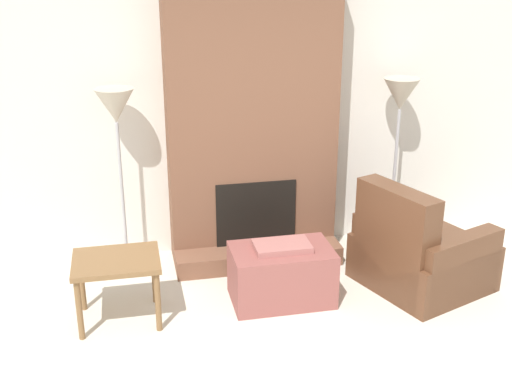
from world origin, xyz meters
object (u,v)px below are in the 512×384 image
Objects in this scene: side_table at (117,268)px; ottoman at (282,274)px; floor_lamp_left at (116,117)px; armchair at (417,255)px; floor_lamp_right at (400,105)px.

ottoman is at bearing 1.41° from side_table.
side_table reaches higher than ottoman.
floor_lamp_left reaches higher than side_table.
armchair is 1.35m from floor_lamp_right.
ottoman is 0.50× the size of floor_lamp_right.
floor_lamp_right reaches higher than armchair.
floor_lamp_left is at bearing -180.00° from floor_lamp_right.
armchair is 1.83× the size of side_table.
floor_lamp_right is (0.12, 0.81, 1.08)m from armchair.
ottoman is 1.15m from armchair.
side_table is 0.40× the size of floor_lamp_left.
floor_lamp_left reaches higher than floor_lamp_right.
floor_lamp_left is (-1.19, 0.81, 1.14)m from ottoman.
ottoman is 1.25× the size of side_table.
floor_lamp_right is at bearing 18.31° from side_table.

